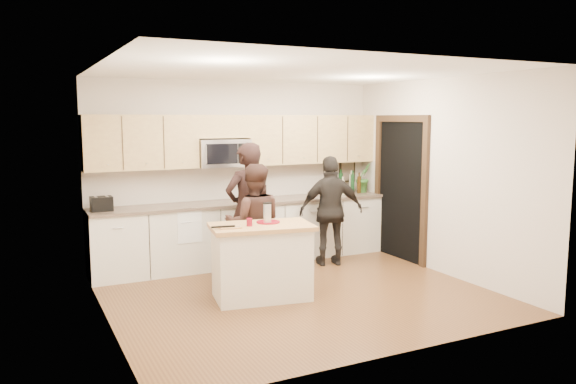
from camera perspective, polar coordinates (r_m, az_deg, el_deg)
name	(u,v)px	position (r m, az deg, el deg)	size (l,w,h in m)	color
floor	(298,294)	(7.04, 0.98, -10.29)	(4.50, 4.50, 0.00)	brown
room_shell	(298,154)	(6.72, 1.02, 3.91)	(4.52, 4.02, 2.71)	beige
back_cabinetry	(246,232)	(8.41, -4.29, -4.04)	(4.50, 0.66, 0.94)	beige
upper_cabinetry	(243,139)	(8.40, -4.54, 5.37)	(4.50, 0.33, 0.75)	tan
microwave	(223,153)	(8.25, -6.65, 3.96)	(0.76, 0.41, 0.40)	silver
doorway	(401,184)	(8.73, 11.38, 0.81)	(0.06, 1.25, 2.20)	black
framed_picture	(347,171)	(9.44, 6.03, 2.15)	(0.30, 0.03, 0.38)	black
dish_towel	(187,217)	(7.88, -10.23, -2.50)	(0.34, 0.60, 0.48)	white
island	(262,261)	(6.77, -2.70, -7.03)	(1.30, 0.89, 0.90)	beige
red_plate	(268,222)	(6.78, -2.04, -3.06)	(0.29, 0.29, 0.02)	maroon
box_grater	(267,212)	(6.70, -2.12, -2.06)	(0.09, 0.06, 0.24)	silver
drink_glass	(249,222)	(6.57, -3.95, -3.08)	(0.07, 0.07, 0.09)	maroon
cutting_board	(230,227)	(6.48, -5.90, -3.59)	(0.24, 0.17, 0.02)	#B9814D
tongs	(223,227)	(6.44, -6.61, -3.51)	(0.27, 0.03, 0.02)	black
knife	(232,227)	(6.46, -5.75, -3.52)	(0.21, 0.02, 0.01)	silver
toaster	(101,204)	(7.78, -18.42, -1.14)	(0.28, 0.21, 0.19)	black
bottle_cluster	(344,183)	(9.10, 5.74, 0.92)	(0.60, 0.37, 0.39)	black
orchid	(363,178)	(9.31, 7.67, 1.46)	(0.27, 0.22, 0.49)	#37702C
woman_left	(247,210)	(7.65, -4.16, -1.82)	(0.67, 0.44, 1.83)	black
woman_center	(254,224)	(7.31, -3.48, -3.27)	(0.76, 0.60, 1.57)	#321E19
woman_right	(331,211)	(8.24, 4.41, -1.92)	(0.94, 0.39, 1.61)	black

